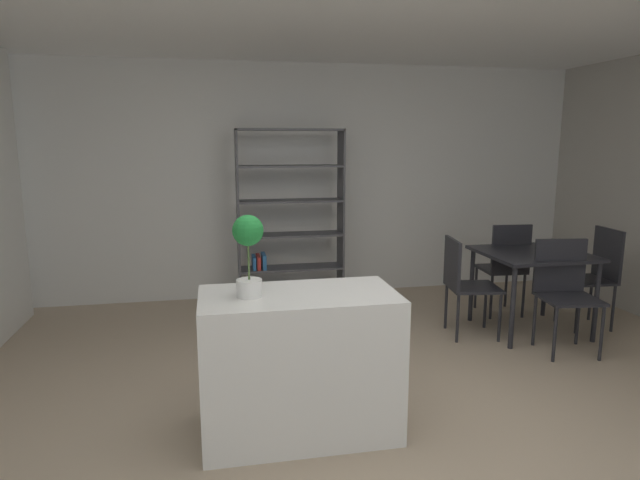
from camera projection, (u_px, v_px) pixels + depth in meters
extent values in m
plane|color=tan|center=(363.00, 433.00, 3.35)|extent=(9.59, 9.59, 0.00)
cube|color=silver|center=(289.00, 182.00, 6.19)|extent=(6.97, 0.06, 2.65)
cube|color=white|center=(299.00, 363.00, 3.30)|extent=(1.19, 0.63, 0.89)
cylinder|color=white|center=(249.00, 288.00, 3.15)|extent=(0.15, 0.15, 0.10)
cylinder|color=#476633|center=(249.00, 261.00, 3.12)|extent=(0.01, 0.01, 0.22)
sphere|color=#208236|center=(248.00, 230.00, 3.08)|extent=(0.18, 0.18, 0.18)
cube|color=#4C4C51|center=(238.00, 219.00, 5.79)|extent=(0.02, 0.30, 1.92)
cube|color=#4C4C51|center=(341.00, 216.00, 6.01)|extent=(0.02, 0.30, 1.92)
cube|color=#4C4C51|center=(290.00, 130.00, 5.73)|extent=(1.16, 0.30, 0.02)
cube|color=#4C4C51|center=(291.00, 301.00, 6.07)|extent=(1.16, 0.30, 0.02)
cube|color=#4C4C51|center=(291.00, 268.00, 6.00)|extent=(1.12, 0.30, 0.02)
cube|color=#4C4C51|center=(291.00, 235.00, 5.93)|extent=(1.12, 0.30, 0.02)
cube|color=#4C4C51|center=(290.00, 201.00, 5.86)|extent=(1.12, 0.30, 0.02)
cube|color=#4C4C51|center=(290.00, 166.00, 5.80)|extent=(1.12, 0.30, 0.02)
cube|color=red|center=(254.00, 296.00, 5.98)|extent=(0.06, 0.24, 0.15)
cube|color=#338E4C|center=(259.00, 293.00, 5.98)|extent=(0.03, 0.24, 0.21)
cube|color=#38383D|center=(263.00, 295.00, 5.99)|extent=(0.04, 0.24, 0.16)
cube|color=#2D6BAD|center=(254.00, 262.00, 5.91)|extent=(0.03, 0.24, 0.14)
cube|color=red|center=(258.00, 262.00, 5.92)|extent=(0.04, 0.24, 0.15)
cube|color=#2D6BAD|center=(264.00, 261.00, 5.93)|extent=(0.04, 0.24, 0.16)
cube|color=#232328|center=(533.00, 254.00, 5.03)|extent=(0.94, 0.88, 0.03)
cylinder|color=#232328|center=(513.00, 308.00, 4.65)|extent=(0.04, 0.04, 0.74)
cylinder|color=#232328|center=(596.00, 302.00, 4.81)|extent=(0.04, 0.04, 0.74)
cylinder|color=#232328|center=(472.00, 285.00, 5.39)|extent=(0.04, 0.04, 0.74)
cylinder|color=#232328|center=(545.00, 281.00, 5.55)|extent=(0.04, 0.04, 0.74)
cube|color=#232328|center=(500.00, 269.00, 5.62)|extent=(0.44, 0.46, 0.03)
cube|color=#232328|center=(511.00, 249.00, 5.37)|extent=(0.41, 0.06, 0.49)
cylinder|color=#232328|center=(506.00, 286.00, 5.87)|extent=(0.03, 0.03, 0.46)
cylinder|color=#232328|center=(476.00, 287.00, 5.83)|extent=(0.03, 0.03, 0.46)
cylinder|color=#232328|center=(523.00, 296.00, 5.50)|extent=(0.03, 0.03, 0.46)
cylinder|color=#232328|center=(491.00, 297.00, 5.46)|extent=(0.03, 0.03, 0.46)
cube|color=#232328|center=(569.00, 299.00, 4.54)|extent=(0.51, 0.48, 0.03)
cube|color=#232328|center=(560.00, 265.00, 4.69)|extent=(0.46, 0.09, 0.47)
cylinder|color=#232328|center=(555.00, 335.00, 4.39)|extent=(0.03, 0.03, 0.47)
cylinder|color=#232328|center=(602.00, 334.00, 4.41)|extent=(0.03, 0.03, 0.47)
cylinder|color=#232328|center=(534.00, 320.00, 4.75)|extent=(0.03, 0.03, 0.47)
cylinder|color=#232328|center=(578.00, 319.00, 4.78)|extent=(0.03, 0.03, 0.47)
cube|color=#232328|center=(473.00, 287.00, 4.97)|extent=(0.50, 0.49, 0.03)
cube|color=#232328|center=(452.00, 263.00, 4.92)|extent=(0.09, 0.43, 0.44)
cylinder|color=#232328|center=(500.00, 318.00, 4.84)|extent=(0.03, 0.03, 0.45)
cylinder|color=#232328|center=(485.00, 305.00, 5.20)|extent=(0.03, 0.03, 0.45)
cylinder|color=#232328|center=(458.00, 319.00, 4.82)|extent=(0.03, 0.03, 0.45)
cylinder|color=#232328|center=(446.00, 306.00, 5.19)|extent=(0.03, 0.03, 0.45)
cube|color=#232328|center=(586.00, 280.00, 5.19)|extent=(0.45, 0.43, 0.03)
cube|color=#232328|center=(608.00, 254.00, 5.17)|extent=(0.05, 0.41, 0.49)
cylinder|color=#232328|center=(557.00, 300.00, 5.38)|extent=(0.03, 0.03, 0.46)
cylinder|color=#232328|center=(577.00, 310.00, 5.05)|extent=(0.03, 0.03, 0.46)
cylinder|color=#232328|center=(590.00, 298.00, 5.43)|extent=(0.03, 0.03, 0.46)
cylinder|color=#232328|center=(613.00, 309.00, 5.09)|extent=(0.03, 0.03, 0.46)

